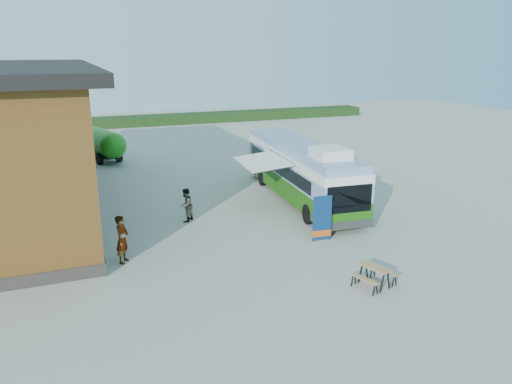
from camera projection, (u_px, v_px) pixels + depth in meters
name	position (u px, v px, depth m)	size (l,w,h in m)	color
ground	(264.00, 251.00, 21.17)	(100.00, 100.00, 0.00)	#BCB7AD
barn	(1.00, 144.00, 25.46)	(9.60, 21.20, 7.50)	brown
hedge	(204.00, 118.00, 57.82)	(40.00, 3.00, 1.00)	#264419
bus	(301.00, 169.00, 27.88)	(3.45, 12.13, 3.68)	#287413
awning	(266.00, 157.00, 26.58)	(2.70, 4.02, 0.50)	white
banner	(322.00, 222.00, 22.12)	(0.90, 0.23, 2.08)	navy
picnic_table	(375.00, 272.00, 17.94)	(1.61, 1.51, 0.75)	#A6784E
person_a	(122.00, 239.00, 19.83)	(0.72, 0.47, 1.97)	#999999
person_b	(186.00, 205.00, 24.59)	(0.82, 0.64, 1.68)	#999999
slurry_tanker	(101.00, 142.00, 37.86)	(3.31, 6.31, 2.43)	#1F8618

